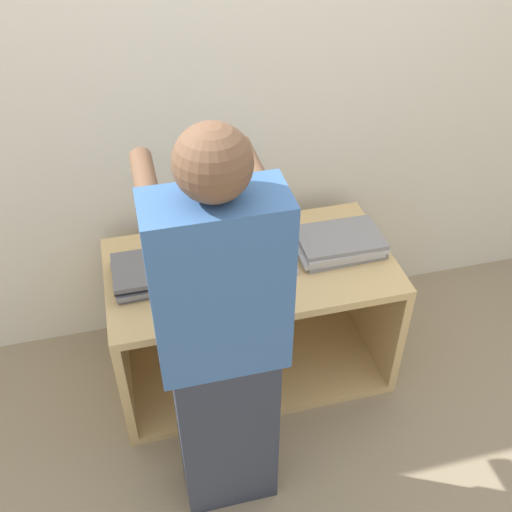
{
  "coord_description": "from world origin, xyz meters",
  "views": [
    {
      "loc": [
        -0.43,
        -1.52,
        2.22
      ],
      "look_at": [
        0.0,
        0.22,
        0.74
      ],
      "focal_mm": 42.0,
      "sensor_mm": 36.0,
      "label": 1
    }
  ],
  "objects": [
    {
      "name": "laptop_open",
      "position": [
        0.0,
        0.37,
        0.67
      ],
      "size": [
        0.35,
        0.27,
        0.25
      ],
      "color": "#B7B7BC",
      "rests_on": "cart"
    },
    {
      "name": "cart",
      "position": [
        0.0,
        0.39,
        0.31
      ],
      "size": [
        1.19,
        0.64,
        0.62
      ],
      "color": "tan",
      "rests_on": "ground_plane"
    },
    {
      "name": "laptop_stack_left",
      "position": [
        -0.38,
        0.32,
        0.66
      ],
      "size": [
        0.37,
        0.25,
        0.08
      ],
      "color": "slate",
      "rests_on": "cart"
    },
    {
      "name": "ground_plane",
      "position": [
        0.0,
        0.0,
        0.0
      ],
      "size": [
        12.0,
        12.0,
        0.0
      ],
      "primitive_type": "plane",
      "color": "gray"
    },
    {
      "name": "person",
      "position": [
        -0.23,
        -0.25,
        0.78
      ],
      "size": [
        0.4,
        0.52,
        1.57
      ],
      "color": "#2D3342",
      "rests_on": "ground_plane"
    },
    {
      "name": "wall_back",
      "position": [
        0.0,
        0.75,
        1.2
      ],
      "size": [
        8.0,
        0.05,
        2.4
      ],
      "color": "silver",
      "rests_on": "ground_plane"
    },
    {
      "name": "laptop_stack_right",
      "position": [
        0.38,
        0.32,
        0.66
      ],
      "size": [
        0.37,
        0.25,
        0.08
      ],
      "color": "gray",
      "rests_on": "cart"
    }
  ]
}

